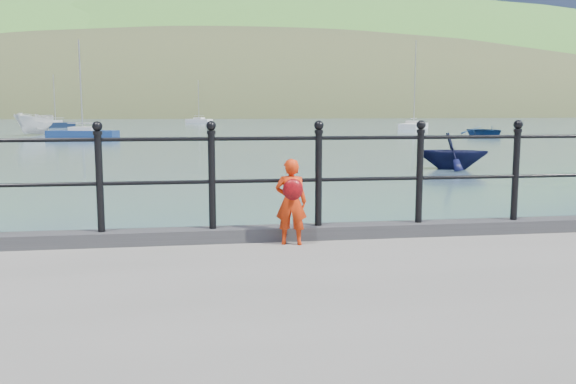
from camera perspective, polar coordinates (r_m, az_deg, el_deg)
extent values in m
plane|color=#2D4251|center=(7.35, -2.15, -11.89)|extent=(600.00, 600.00, 0.00)
cube|color=#28282B|center=(6.91, -2.05, -3.89)|extent=(60.00, 0.30, 0.15)
cylinder|color=black|center=(6.82, -2.08, 1.06)|extent=(18.00, 0.04, 0.04)
cylinder|color=black|center=(6.78, -2.10, 5.03)|extent=(18.00, 0.04, 0.04)
cylinder|color=black|center=(6.85, -17.21, 0.74)|extent=(0.08, 0.08, 1.05)
sphere|color=black|center=(6.80, -17.42, 5.89)|extent=(0.11, 0.11, 0.11)
cylinder|color=black|center=(6.77, -7.12, 0.96)|extent=(0.08, 0.08, 1.05)
sphere|color=black|center=(6.73, -7.21, 6.16)|extent=(0.11, 0.11, 0.11)
cylinder|color=black|center=(6.91, 2.87, 1.14)|extent=(0.08, 0.08, 1.05)
sphere|color=black|center=(6.87, 2.91, 6.25)|extent=(0.11, 0.11, 0.11)
cylinder|color=black|center=(7.25, 12.20, 1.29)|extent=(0.08, 0.08, 1.05)
sphere|color=black|center=(7.21, 12.35, 6.15)|extent=(0.11, 0.11, 0.11)
cylinder|color=black|center=(7.76, 20.51, 1.38)|extent=(0.08, 0.08, 1.05)
sphere|color=black|center=(7.72, 20.73, 5.92)|extent=(0.11, 0.11, 0.11)
ellipsoid|color=#333A21|center=(203.73, -2.88, 2.73)|extent=(400.00, 100.00, 88.00)
ellipsoid|color=#387026|center=(270.48, 4.28, 1.43)|extent=(600.00, 180.00, 156.00)
cube|color=silver|center=(190.96, -19.26, 7.50)|extent=(9.00, 6.00, 6.00)
cube|color=#4C4744|center=(191.02, -19.31, 8.70)|extent=(9.50, 6.50, 2.00)
cube|color=silver|center=(188.21, -12.29, 7.76)|extent=(9.00, 6.00, 6.00)
cube|color=#4C4744|center=(188.26, -12.33, 8.97)|extent=(9.50, 6.50, 2.00)
cube|color=silver|center=(188.81, -3.08, 7.92)|extent=(9.00, 6.00, 6.00)
cube|color=#4C4744|center=(188.87, -3.09, 9.13)|extent=(9.50, 6.50, 2.00)
cube|color=silver|center=(193.37, 4.98, 7.90)|extent=(9.00, 6.00, 6.00)
cube|color=#4C4744|center=(193.43, 4.99, 9.08)|extent=(9.50, 6.50, 2.00)
imported|color=red|center=(6.62, 0.28, -0.92)|extent=(0.39, 0.30, 0.94)
ellipsoid|color=red|center=(6.47, 0.47, 0.23)|extent=(0.22, 0.11, 0.23)
imported|color=navy|center=(58.86, 18.03, 5.46)|extent=(3.76, 4.97, 0.97)
imported|color=silver|center=(62.44, -22.57, 5.89)|extent=(3.64, 5.87, 2.13)
imported|color=black|center=(26.09, 15.10, 3.73)|extent=(3.50, 3.26, 1.51)
cube|color=white|center=(78.51, 11.67, 5.99)|extent=(6.03, 7.86, 0.90)
cube|color=beige|center=(78.50, 11.68, 6.36)|extent=(2.75, 3.15, 0.50)
cylinder|color=#A5A5A8|center=(78.55, 11.79, 10.04)|extent=(0.10, 0.10, 10.19)
cylinder|color=#A5A5A8|center=(78.49, 11.70, 6.76)|extent=(1.95, 3.06, 0.06)
cube|color=navy|center=(53.74, -18.64, 5.00)|extent=(5.95, 3.11, 0.90)
cube|color=beige|center=(53.72, -18.66, 5.53)|extent=(2.23, 1.71, 0.50)
cylinder|color=#A5A5A8|center=(53.73, -18.83, 9.41)|extent=(0.10, 0.10, 7.39)
cylinder|color=#A5A5A8|center=(53.71, -18.69, 6.12)|extent=(2.50, 0.66, 0.06)
cube|color=black|center=(87.44, -20.91, 5.81)|extent=(5.15, 2.78, 0.90)
cube|color=beige|center=(87.43, -20.92, 6.14)|extent=(1.94, 1.48, 0.50)
cylinder|color=#A5A5A8|center=(87.42, -21.02, 8.15)|extent=(0.10, 0.10, 6.26)
cylinder|color=#A5A5A8|center=(87.42, -20.94, 6.50)|extent=(2.15, 0.65, 0.06)
cube|color=white|center=(109.85, -8.33, 6.53)|extent=(4.82, 4.58, 0.90)
cube|color=beige|center=(109.84, -8.33, 6.79)|extent=(2.05, 2.00, 0.50)
cylinder|color=#A5A5A8|center=(109.84, -8.37, 8.55)|extent=(0.10, 0.10, 6.83)
cylinder|color=#A5A5A8|center=(109.83, -8.34, 7.08)|extent=(1.75, 1.59, 0.06)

